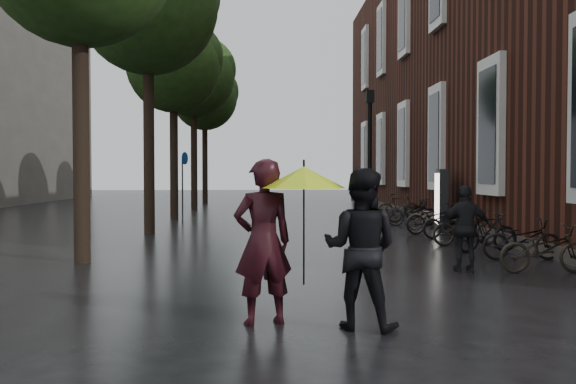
{
  "coord_description": "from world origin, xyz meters",
  "views": [
    {
      "loc": [
        -0.48,
        -5.19,
        1.77
      ],
      "look_at": [
        0.0,
        7.32,
        1.38
      ],
      "focal_mm": 38.0,
      "sensor_mm": 36.0,
      "label": 1
    }
  ],
  "objects_px": {
    "person_black": "(361,248)",
    "lamp_post": "(370,150)",
    "pedestrian_walking": "(466,228)",
    "person_burgundy": "(263,242)",
    "ad_lightbox": "(441,200)",
    "parked_bicycles": "(444,220)"
  },
  "relations": [
    {
      "from": "person_burgundy",
      "to": "pedestrian_walking",
      "type": "xyz_separation_m",
      "value": [
        3.64,
        3.68,
        -0.19
      ]
    },
    {
      "from": "parked_bicycles",
      "to": "pedestrian_walking",
      "type": "bearing_deg",
      "value": -103.07
    },
    {
      "from": "person_burgundy",
      "to": "person_black",
      "type": "xyz_separation_m",
      "value": [
        1.11,
        -0.22,
        -0.05
      ]
    },
    {
      "from": "pedestrian_walking",
      "to": "ad_lightbox",
      "type": "relative_size",
      "value": 0.82
    },
    {
      "from": "parked_bicycles",
      "to": "lamp_post",
      "type": "xyz_separation_m",
      "value": [
        -2.31,
        -1.17,
        1.94
      ]
    },
    {
      "from": "ad_lightbox",
      "to": "lamp_post",
      "type": "bearing_deg",
      "value": -123.63
    },
    {
      "from": "person_black",
      "to": "lamp_post",
      "type": "height_order",
      "value": "lamp_post"
    },
    {
      "from": "ad_lightbox",
      "to": "person_black",
      "type": "bearing_deg",
      "value": -100.36
    },
    {
      "from": "parked_bicycles",
      "to": "lamp_post",
      "type": "relative_size",
      "value": 3.32
    },
    {
      "from": "pedestrian_walking",
      "to": "lamp_post",
      "type": "height_order",
      "value": "lamp_post"
    },
    {
      "from": "person_black",
      "to": "parked_bicycles",
      "type": "relative_size",
      "value": 0.14
    },
    {
      "from": "pedestrian_walking",
      "to": "parked_bicycles",
      "type": "bearing_deg",
      "value": -98.39
    },
    {
      "from": "person_burgundy",
      "to": "person_black",
      "type": "distance_m",
      "value": 1.14
    },
    {
      "from": "ad_lightbox",
      "to": "person_burgundy",
      "type": "bearing_deg",
      "value": -105.39
    },
    {
      "from": "ad_lightbox",
      "to": "parked_bicycles",
      "type": "bearing_deg",
      "value": -94.06
    },
    {
      "from": "ad_lightbox",
      "to": "lamp_post",
      "type": "height_order",
      "value": "lamp_post"
    },
    {
      "from": "person_burgundy",
      "to": "parked_bicycles",
      "type": "distance_m",
      "value": 11.09
    },
    {
      "from": "parked_bicycles",
      "to": "lamp_post",
      "type": "bearing_deg",
      "value": -153.12
    },
    {
      "from": "person_black",
      "to": "pedestrian_walking",
      "type": "relative_size",
      "value": 1.17
    },
    {
      "from": "person_burgundy",
      "to": "pedestrian_walking",
      "type": "distance_m",
      "value": 5.18
    },
    {
      "from": "person_black",
      "to": "pedestrian_walking",
      "type": "distance_m",
      "value": 4.65
    },
    {
      "from": "parked_bicycles",
      "to": "ad_lightbox",
      "type": "xyz_separation_m",
      "value": [
        0.43,
        1.69,
        0.51
      ]
    }
  ]
}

